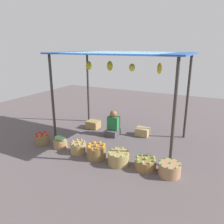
# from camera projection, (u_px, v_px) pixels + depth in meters

# --- Properties ---
(ground_plane) EXTENTS (14.00, 14.00, 0.00)m
(ground_plane) POSITION_uv_depth(u_px,v_px,m) (120.00, 138.00, 6.55)
(ground_plane) COLOR #594E50
(market_stall_structure) EXTENTS (3.65, 2.12, 2.46)m
(market_stall_structure) POSITION_uv_depth(u_px,v_px,m) (121.00, 60.00, 5.90)
(market_stall_structure) COLOR #38332D
(market_stall_structure) RESTS_ON ground
(vendor_person) EXTENTS (0.36, 0.44, 0.78)m
(vendor_person) POSITION_uv_depth(u_px,v_px,m) (113.00, 126.00, 6.70)
(vendor_person) COLOR #424044
(vendor_person) RESTS_ON ground
(basket_red_tomatoes) EXTENTS (0.41, 0.41, 0.33)m
(basket_red_tomatoes) POSITION_uv_depth(u_px,v_px,m) (42.00, 139.00, 6.14)
(basket_red_tomatoes) COLOR olive
(basket_red_tomatoes) RESTS_ON ground
(basket_cabbages) EXTENTS (0.37, 0.37, 0.34)m
(basket_cabbages) POSITION_uv_depth(u_px,v_px,m) (60.00, 142.00, 5.90)
(basket_cabbages) COLOR #A2764C
(basket_cabbages) RESTS_ON ground
(basket_potatoes) EXTENTS (0.39, 0.39, 0.32)m
(basket_potatoes) POSITION_uv_depth(u_px,v_px,m) (78.00, 147.00, 5.62)
(basket_potatoes) COLOR #A28650
(basket_potatoes) RESTS_ON ground
(basket_oranges) EXTENTS (0.47, 0.47, 0.37)m
(basket_oranges) POSITION_uv_depth(u_px,v_px,m) (96.00, 152.00, 5.34)
(basket_oranges) COLOR olive
(basket_oranges) RESTS_ON ground
(basket_limes) EXTENTS (0.49, 0.49, 0.34)m
(basket_limes) POSITION_uv_depth(u_px,v_px,m) (119.00, 158.00, 5.06)
(basket_limes) COLOR #9E854F
(basket_limes) RESTS_ON ground
(basket_green_apples) EXTENTS (0.47, 0.47, 0.28)m
(basket_green_apples) POSITION_uv_depth(u_px,v_px,m) (145.00, 164.00, 4.89)
(basket_green_apples) COLOR olive
(basket_green_apples) RESTS_ON ground
(basket_green_chilies) EXTENTS (0.46, 0.46, 0.31)m
(basket_green_chilies) POSITION_uv_depth(u_px,v_px,m) (170.00, 169.00, 4.62)
(basket_green_chilies) COLOR #A27852
(basket_green_chilies) RESTS_ON ground
(wooden_crate_near_vendor) EXTENTS (0.39, 0.31, 0.24)m
(wooden_crate_near_vendor) POSITION_uv_depth(u_px,v_px,m) (142.00, 132.00, 6.71)
(wooden_crate_near_vendor) COLOR tan
(wooden_crate_near_vendor) RESTS_ON ground
(wooden_crate_stacked_rear) EXTENTS (0.40, 0.35, 0.25)m
(wooden_crate_stacked_rear) POSITION_uv_depth(u_px,v_px,m) (93.00, 124.00, 7.33)
(wooden_crate_stacked_rear) COLOR #A27F49
(wooden_crate_stacked_rear) RESTS_ON ground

